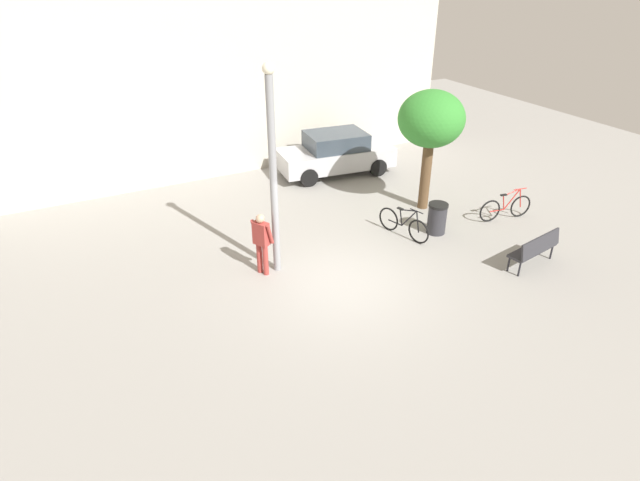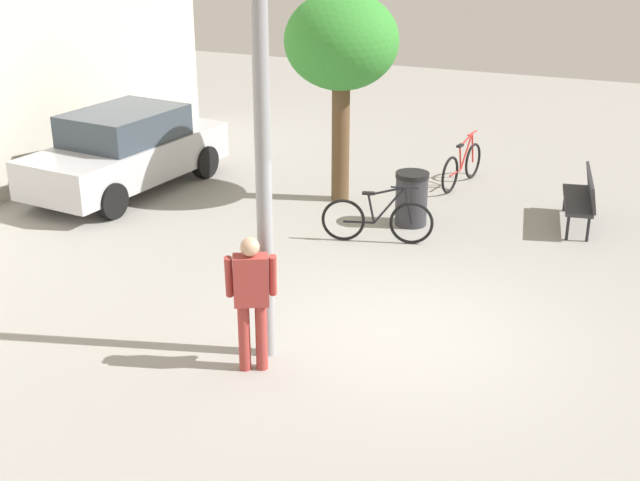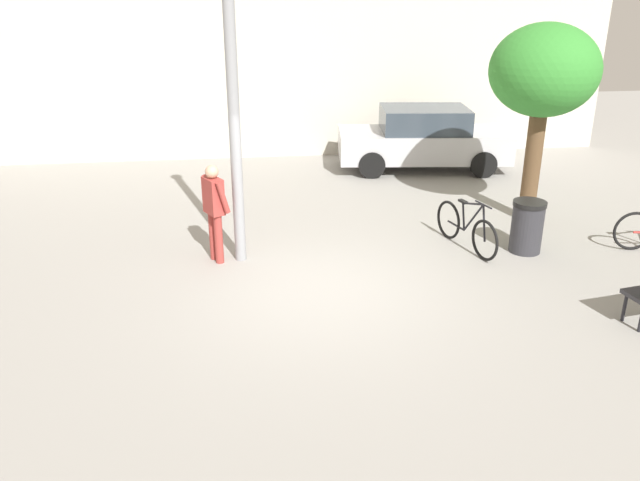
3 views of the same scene
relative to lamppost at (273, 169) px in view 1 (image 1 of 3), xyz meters
name	(u,v)px [view 1 (image 1 of 3)]	position (x,y,z in m)	size (l,w,h in m)	color
ground_plane	(344,284)	(1.16, -1.44, -2.77)	(36.00, 36.00, 0.00)	gray
building_facade	(212,53)	(1.16, 7.93, 1.39)	(17.95, 2.00, 8.31)	beige
lamppost	(273,169)	(0.00, 0.00, 0.00)	(0.28, 0.28, 5.20)	gray
person_by_lamppost	(262,240)	(-0.40, -0.01, -1.80)	(0.48, 0.63, 1.67)	#9E3833
park_bench	(536,248)	(6.00, -2.97, -2.22)	(1.66, 0.73, 0.92)	#2D2D33
plaza_tree	(431,121)	(5.68, 1.30, 0.07)	(2.00, 2.00, 3.75)	brown
bicycle_red	(506,208)	(7.39, -0.56, -2.38)	(1.79, 0.34, 0.97)	black
bicycle_black	(404,224)	(3.95, -0.03, -2.38)	(0.53, 1.76, 0.97)	black
parked_car_silver	(336,153)	(4.65, 5.24, -1.99)	(4.37, 2.19, 1.55)	#B7B7BC
trash_bin	(437,218)	(4.95, -0.29, -2.30)	(0.57, 0.57, 0.92)	#2D2D33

